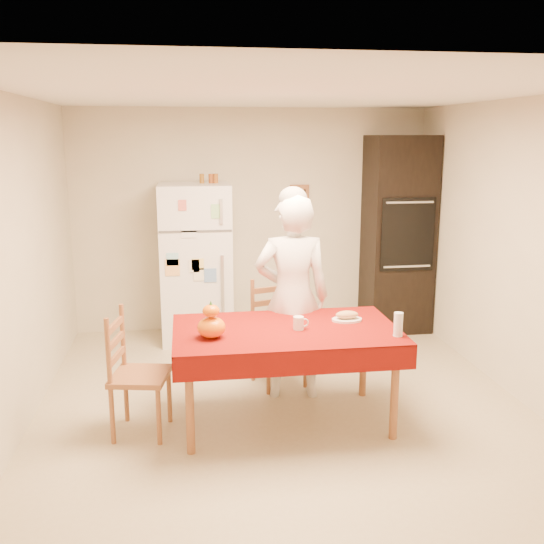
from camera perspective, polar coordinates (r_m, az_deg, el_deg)
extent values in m
plane|color=tan|center=(5.12, 1.04, -12.59)|extent=(4.50, 4.50, 0.00)
cube|color=beige|center=(6.93, -1.94, 4.87)|extent=(4.00, 0.02, 2.50)
cube|color=beige|center=(2.62, 9.24, -8.42)|extent=(4.00, 0.02, 2.50)
cube|color=beige|center=(4.83, -23.01, 0.47)|extent=(0.02, 4.50, 2.50)
cube|color=beige|center=(5.42, 22.45, 1.75)|extent=(0.02, 4.50, 2.50)
cube|color=white|center=(4.65, 1.17, 16.53)|extent=(4.00, 4.50, 0.02)
cube|color=brown|center=(6.97, 2.59, 6.98)|extent=(0.22, 0.02, 0.30)
cube|color=white|center=(6.59, -7.18, 0.85)|extent=(0.75, 0.70, 1.70)
cube|color=silver|center=(6.14, -4.79, 5.72)|extent=(0.03, 0.03, 0.25)
cube|color=silver|center=(6.27, -4.67, -1.10)|extent=(0.03, 0.03, 0.60)
cube|color=black|center=(7.01, 11.75, 3.47)|extent=(0.70, 0.60, 2.20)
cube|color=black|center=(6.72, 12.66, 3.47)|extent=(0.59, 0.02, 0.80)
cylinder|color=brown|center=(4.34, -7.75, -12.42)|extent=(0.06, 0.06, 0.71)
cylinder|color=brown|center=(5.06, -7.86, -8.69)|extent=(0.06, 0.06, 0.71)
cylinder|color=brown|center=(4.58, 11.46, -11.15)|extent=(0.06, 0.06, 0.71)
cylinder|color=brown|center=(5.27, 8.61, -7.83)|extent=(0.06, 0.06, 0.71)
cube|color=brown|center=(4.62, 1.31, -5.70)|extent=(1.60, 0.90, 0.04)
cube|color=#5B0B05|center=(4.61, 1.31, -5.40)|extent=(1.70, 1.00, 0.01)
cylinder|color=brown|center=(5.28, -0.33, -9.27)|extent=(0.04, 0.04, 0.43)
cylinder|color=brown|center=(5.57, -1.81, -8.08)|extent=(0.04, 0.04, 0.43)
cylinder|color=brown|center=(5.43, 3.16, -8.66)|extent=(0.04, 0.04, 0.43)
cylinder|color=brown|center=(5.71, 1.54, -7.54)|extent=(0.04, 0.04, 0.43)
cube|color=brown|center=(5.41, 0.65, -6.05)|extent=(0.52, 0.50, 0.04)
cube|color=brown|center=(5.49, -0.11, -3.06)|extent=(0.35, 0.13, 0.50)
cylinder|color=brown|center=(4.55, -10.61, -13.25)|extent=(0.04, 0.04, 0.43)
cylinder|color=brown|center=(4.63, -14.81, -12.96)|extent=(0.04, 0.04, 0.43)
cylinder|color=brown|center=(4.87, -9.64, -11.42)|extent=(0.04, 0.04, 0.43)
cylinder|color=brown|center=(4.95, -13.57, -11.20)|extent=(0.04, 0.04, 0.43)
cube|color=brown|center=(4.65, -12.29, -9.55)|extent=(0.47, 0.49, 0.04)
cube|color=brown|center=(4.61, -14.49, -6.56)|extent=(0.10, 0.36, 0.50)
imported|color=silver|center=(5.07, 1.91, -2.42)|extent=(0.67, 0.47, 1.73)
cylinder|color=white|center=(4.58, 2.51, -4.82)|extent=(0.08, 0.08, 0.10)
ellipsoid|color=#D55405|center=(4.41, -5.72, -5.20)|extent=(0.21, 0.21, 0.15)
ellipsoid|color=#C45404|center=(4.37, -5.76, -3.66)|extent=(0.12, 0.12, 0.09)
cylinder|color=white|center=(4.51, 11.80, -4.85)|extent=(0.07, 0.07, 0.18)
cylinder|color=white|center=(4.83, 7.06, -4.47)|extent=(0.24, 0.24, 0.02)
ellipsoid|color=tan|center=(4.82, 7.08, -4.01)|extent=(0.18, 0.10, 0.06)
cylinder|color=brown|center=(6.52, -6.62, 8.73)|extent=(0.05, 0.05, 0.10)
cylinder|color=brown|center=(6.53, -5.77, 8.75)|extent=(0.05, 0.05, 0.10)
cylinder|color=#9A541C|center=(6.53, -5.32, 8.76)|extent=(0.05, 0.05, 0.10)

